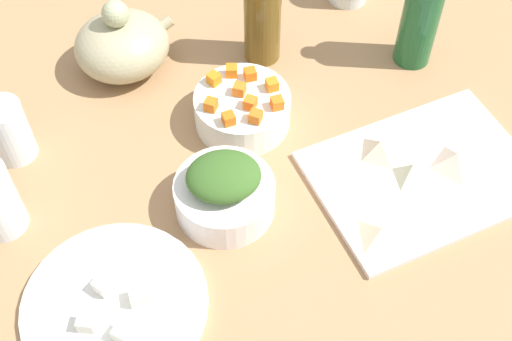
% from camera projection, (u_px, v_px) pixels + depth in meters
% --- Properties ---
extents(tabletop, '(1.90, 1.90, 0.03)m').
position_uv_depth(tabletop, '(256.00, 196.00, 1.03)').
color(tabletop, '#A87D53').
rests_on(tabletop, ground).
extents(cutting_board, '(0.34, 0.25, 0.01)m').
position_uv_depth(cutting_board, '(424.00, 175.00, 1.03)').
color(cutting_board, white).
rests_on(cutting_board, tabletop).
extents(plate_tofu, '(0.25, 0.25, 0.01)m').
position_uv_depth(plate_tofu, '(115.00, 304.00, 0.90)').
color(plate_tofu, white).
rests_on(plate_tofu, tabletop).
extents(bowl_greens, '(0.15, 0.15, 0.06)m').
position_uv_depth(bowl_greens, '(225.00, 197.00, 0.97)').
color(bowl_greens, white).
rests_on(bowl_greens, tabletop).
extents(bowl_carrots, '(0.15, 0.15, 0.06)m').
position_uv_depth(bowl_carrots, '(242.00, 109.00, 1.08)').
color(bowl_carrots, white).
rests_on(bowl_carrots, tabletop).
extents(teapot, '(0.18, 0.15, 0.14)m').
position_uv_depth(teapot, '(122.00, 44.00, 1.13)').
color(teapot, tan).
rests_on(teapot, tabletop).
extents(bottle_0, '(0.06, 0.06, 0.23)m').
position_uv_depth(bottle_0, '(262.00, 11.00, 1.11)').
color(bottle_0, brown).
rests_on(bottle_0, tabletop).
extents(bottle_1, '(0.06, 0.06, 0.24)m').
position_uv_depth(bottle_1, '(422.00, 12.00, 1.11)').
color(bottle_1, '#1F5B2E').
rests_on(bottle_1, tabletop).
extents(drinking_glass_0, '(0.07, 0.07, 0.10)m').
position_uv_depth(drinking_glass_0, '(8.00, 131.00, 1.02)').
color(drinking_glass_0, white).
rests_on(drinking_glass_0, tabletop).
extents(carrot_cube_0, '(0.02, 0.02, 0.02)m').
position_uv_depth(carrot_cube_0, '(230.00, 118.00, 1.02)').
color(carrot_cube_0, orange).
rests_on(carrot_cube_0, bowl_carrots).
extents(carrot_cube_1, '(0.02, 0.02, 0.02)m').
position_uv_depth(carrot_cube_1, '(250.00, 74.00, 1.07)').
color(carrot_cube_1, orange).
rests_on(carrot_cube_1, bowl_carrots).
extents(carrot_cube_2, '(0.03, 0.03, 0.02)m').
position_uv_depth(carrot_cube_2, '(239.00, 89.00, 1.05)').
color(carrot_cube_2, orange).
rests_on(carrot_cube_2, bowl_carrots).
extents(carrot_cube_3, '(0.03, 0.03, 0.02)m').
position_uv_depth(carrot_cube_3, '(250.00, 103.00, 1.03)').
color(carrot_cube_3, orange).
rests_on(carrot_cube_3, bowl_carrots).
extents(carrot_cube_4, '(0.02, 0.02, 0.02)m').
position_uv_depth(carrot_cube_4, '(214.00, 79.00, 1.07)').
color(carrot_cube_4, orange).
rests_on(carrot_cube_4, bowl_carrots).
extents(carrot_cube_5, '(0.03, 0.03, 0.02)m').
position_uv_depth(carrot_cube_5, '(256.00, 116.00, 1.02)').
color(carrot_cube_5, orange).
rests_on(carrot_cube_5, bowl_carrots).
extents(carrot_cube_6, '(0.02, 0.02, 0.02)m').
position_uv_depth(carrot_cube_6, '(277.00, 103.00, 1.03)').
color(carrot_cube_6, orange).
rests_on(carrot_cube_6, bowl_carrots).
extents(carrot_cube_7, '(0.03, 0.03, 0.02)m').
position_uv_depth(carrot_cube_7, '(211.00, 105.00, 1.03)').
color(carrot_cube_7, orange).
rests_on(carrot_cube_7, bowl_carrots).
extents(carrot_cube_8, '(0.02, 0.02, 0.02)m').
position_uv_depth(carrot_cube_8, '(272.00, 85.00, 1.06)').
color(carrot_cube_8, orange).
rests_on(carrot_cube_8, bowl_carrots).
extents(carrot_cube_9, '(0.02, 0.02, 0.02)m').
position_uv_depth(carrot_cube_9, '(232.00, 71.00, 1.08)').
color(carrot_cube_9, orange).
rests_on(carrot_cube_9, bowl_carrots).
extents(chopped_greens_mound, '(0.13, 0.12, 0.04)m').
position_uv_depth(chopped_greens_mound, '(223.00, 176.00, 0.93)').
color(chopped_greens_mound, '#3A6325').
rests_on(chopped_greens_mound, bowl_greens).
extents(tofu_cube_0, '(0.03, 0.03, 0.02)m').
position_uv_depth(tofu_cube_0, '(103.00, 285.00, 0.89)').
color(tofu_cube_0, white).
rests_on(tofu_cube_0, plate_tofu).
extents(tofu_cube_1, '(0.03, 0.03, 0.02)m').
position_uv_depth(tofu_cube_1, '(87.00, 322.00, 0.86)').
color(tofu_cube_1, silver).
rests_on(tofu_cube_1, plate_tofu).
extents(tofu_cube_2, '(0.03, 0.03, 0.02)m').
position_uv_depth(tofu_cube_2, '(123.00, 333.00, 0.85)').
color(tofu_cube_2, white).
rests_on(tofu_cube_2, plate_tofu).
extents(tofu_cube_3, '(0.03, 0.03, 0.02)m').
position_uv_depth(tofu_cube_3, '(138.00, 297.00, 0.88)').
color(tofu_cube_3, '#F3EFCD').
rests_on(tofu_cube_3, plate_tofu).
extents(dumpling_0, '(0.05, 0.06, 0.03)m').
position_uv_depth(dumpling_0, '(379.00, 147.00, 1.03)').
color(dumpling_0, beige).
rests_on(dumpling_0, cutting_board).
extents(dumpling_1, '(0.07, 0.07, 0.03)m').
position_uv_depth(dumpling_1, '(456.00, 160.00, 1.02)').
color(dumpling_1, beige).
rests_on(dumpling_1, cutting_board).
extents(dumpling_2, '(0.07, 0.07, 0.02)m').
position_uv_depth(dumpling_2, '(381.00, 232.00, 0.95)').
color(dumpling_2, beige).
rests_on(dumpling_2, cutting_board).
extents(dumpling_3, '(0.06, 0.06, 0.03)m').
position_uv_depth(dumpling_3, '(411.00, 171.00, 1.01)').
color(dumpling_3, beige).
rests_on(dumpling_3, cutting_board).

